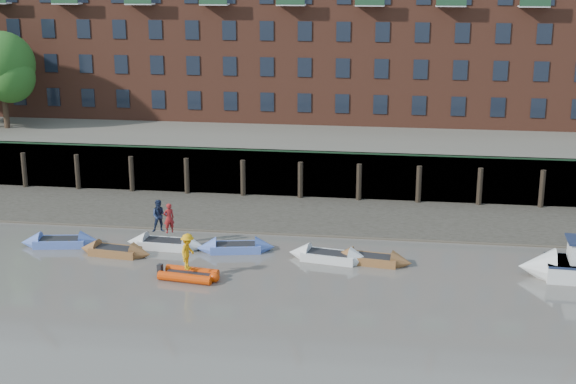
% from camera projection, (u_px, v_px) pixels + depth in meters
% --- Properties ---
extents(ground, '(220.00, 220.00, 0.00)m').
position_uv_depth(ground, '(191.00, 335.00, 34.64)').
color(ground, '#625C55').
rests_on(ground, ground).
extents(foreshore, '(110.00, 8.00, 0.50)m').
position_uv_depth(foreshore, '(262.00, 213.00, 51.81)').
color(foreshore, '#3D382F').
rests_on(foreshore, ground).
extents(mud_band, '(110.00, 1.60, 0.10)m').
position_uv_depth(mud_band, '(253.00, 230.00, 48.56)').
color(mud_band, '#4C4336').
rests_on(mud_band, ground).
extents(river_wall, '(110.00, 1.23, 3.30)m').
position_uv_depth(river_wall, '(273.00, 173.00, 55.55)').
color(river_wall, '#2D2A26').
rests_on(river_wall, ground).
extents(bank_terrace, '(110.00, 28.00, 3.20)m').
position_uv_depth(bank_terrace, '(298.00, 134.00, 68.54)').
color(bank_terrace, '#5E594D').
rests_on(bank_terrace, ground).
extents(rowboat_1, '(4.63, 2.05, 1.30)m').
position_uv_depth(rowboat_1, '(61.00, 242.00, 45.70)').
color(rowboat_1, '#4C68BB').
rests_on(rowboat_1, ground).
extents(rowboat_2, '(4.33, 1.73, 1.22)m').
position_uv_depth(rowboat_2, '(115.00, 251.00, 44.25)').
color(rowboat_2, brown).
rests_on(rowboat_2, ground).
extents(rowboat_3, '(4.64, 1.57, 1.33)m').
position_uv_depth(rowboat_3, '(165.00, 244.00, 45.36)').
color(rowboat_3, silver).
rests_on(rowboat_3, ground).
extents(rowboat_4, '(4.51, 2.08, 1.26)m').
position_uv_depth(rowboat_4, '(236.00, 247.00, 44.82)').
color(rowboat_4, '#4C68BB').
rests_on(rowboat_4, ground).
extents(rowboat_5, '(4.74, 2.12, 1.33)m').
position_uv_depth(rowboat_5, '(329.00, 256.00, 43.39)').
color(rowboat_5, silver).
rests_on(rowboat_5, ground).
extents(rowboat_6, '(4.44, 1.88, 1.25)m').
position_uv_depth(rowboat_6, '(372.00, 259.00, 42.98)').
color(rowboat_6, brown).
rests_on(rowboat_6, ground).
extents(rib_tender, '(3.18, 1.84, 0.54)m').
position_uv_depth(rib_tender, '(191.00, 275.00, 40.78)').
color(rib_tender, '#D63905').
rests_on(rib_tender, ground).
extents(person_rower_a, '(0.75, 0.71, 1.72)m').
position_uv_depth(person_rower_a, '(169.00, 218.00, 45.00)').
color(person_rower_a, maroon).
rests_on(person_rower_a, rowboat_3).
extents(person_rower_b, '(1.08, 0.95, 1.87)m').
position_uv_depth(person_rower_b, '(160.00, 216.00, 45.15)').
color(person_rower_b, '#19233F').
rests_on(person_rower_b, rowboat_3).
extents(person_rib_crew, '(0.85, 1.30, 1.88)m').
position_uv_depth(person_rib_crew, '(188.00, 252.00, 40.57)').
color(person_rib_crew, orange).
rests_on(person_rib_crew, rib_tender).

